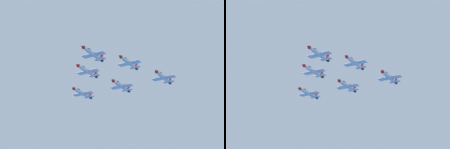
# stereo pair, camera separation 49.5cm
# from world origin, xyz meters

# --- Properties ---
(jet_lead) EXTENTS (14.90, 12.36, 3.62)m
(jet_lead) POSITION_xyz_m (13.35, 28.69, 96.62)
(jet_lead) COLOR white
(jet_left_wingman) EXTENTS (14.54, 11.89, 3.51)m
(jet_left_wingman) POSITION_xyz_m (-2.64, 29.85, 95.04)
(jet_left_wingman) COLOR white
(jet_right_wingman) EXTENTS (15.05, 12.15, 3.62)m
(jet_right_wingman) POSITION_xyz_m (9.62, 13.09, 95.32)
(jet_right_wingman) COLOR white
(jet_left_outer) EXTENTS (14.82, 12.37, 3.60)m
(jet_left_outer) POSITION_xyz_m (-18.63, 31.02, 90.55)
(jet_left_outer) COLOR white
(jet_right_outer) EXTENTS (14.73, 11.96, 3.55)m
(jet_right_outer) POSITION_xyz_m (5.89, -2.51, 90.55)
(jet_right_outer) COLOR white
(jet_slot_rear) EXTENTS (15.01, 12.48, 3.64)m
(jet_slot_rear) POSITION_xyz_m (-6.37, 14.26, 90.38)
(jet_slot_rear) COLOR white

